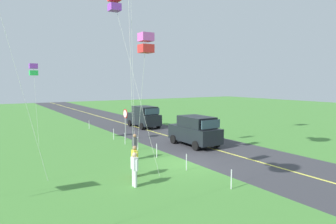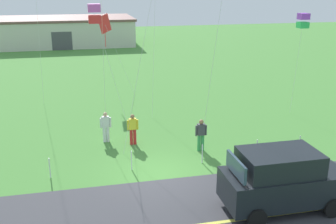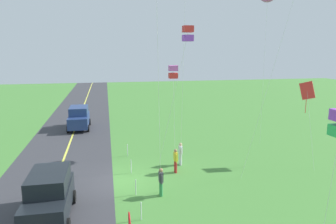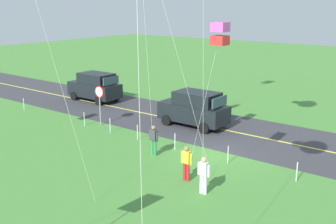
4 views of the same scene
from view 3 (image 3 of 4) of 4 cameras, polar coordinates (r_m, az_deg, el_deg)
name	(u,v)px [view 3 (image 3 of 4)]	position (r m, az deg, el deg)	size (l,w,h in m)	color
ground_plane	(121,181)	(20.16, -8.44, -12.32)	(120.00, 120.00, 0.10)	#478438
asphalt_road	(54,186)	(20.40, -20.01, -12.46)	(120.00, 7.00, 0.00)	#38383D
road_centre_stripe	(54,186)	(20.39, -20.01, -12.45)	(120.00, 0.16, 0.00)	#E5E04C
car_suv_foreground	(49,195)	(16.48, -20.76, -13.97)	(4.40, 2.12, 2.24)	black
car_parked_west_far	(79,117)	(33.32, -15.85, -0.96)	(4.40, 2.12, 2.24)	navy
person_adult_near	(176,160)	(20.83, 1.38, -8.68)	(0.58, 0.22, 1.60)	red
person_adult_companion	(181,153)	(22.17, 2.28, -7.44)	(0.58, 0.22, 1.60)	silver
person_child_watcher	(161,181)	(17.72, -1.29, -12.39)	(0.58, 0.22, 1.60)	#338C4C
kite_red_low	(173,72)	(21.21, 0.94, 7.25)	(1.87, 0.56, 6.93)	silver
kite_green_far	(307,92)	(24.16, 23.92, 3.36)	(2.44, 0.73, 5.84)	silver
kite_pink_drift	(188,34)	(18.26, 3.61, 13.94)	(2.38, 1.73, 9.29)	silver
fence_post_0	(128,150)	(24.26, -7.36, -6.88)	(0.05, 0.05, 0.90)	silver
fence_post_1	(131,166)	(21.03, -6.70, -9.78)	(0.05, 0.05, 0.90)	silver
fence_post_2	(136,187)	(18.05, -5.86, -13.43)	(0.05, 0.05, 0.90)	silver
fence_post_3	(141,211)	(15.68, -4.90, -17.47)	(0.05, 0.05, 0.90)	silver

